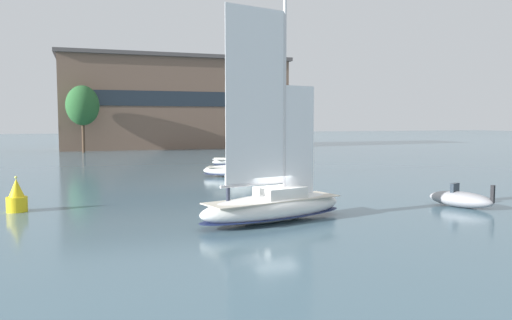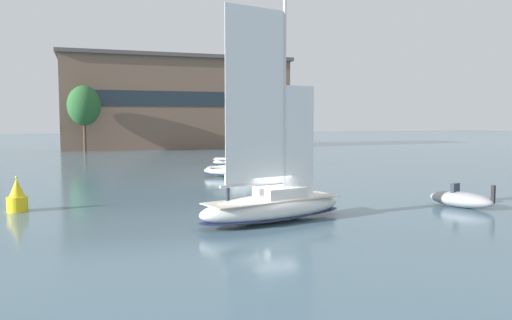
# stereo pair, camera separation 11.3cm
# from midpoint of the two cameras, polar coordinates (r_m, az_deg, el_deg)

# --- Properties ---
(ground_plane) EXTENTS (400.00, 400.00, 0.00)m
(ground_plane) POSITION_cam_midpoint_polar(r_m,az_deg,el_deg) (27.95, 2.10, -7.03)
(ground_plane) COLOR slate
(waterfront_building) EXTENTS (45.39, 15.09, 18.32)m
(waterfront_building) POSITION_cam_midpoint_polar(r_m,az_deg,el_deg) (103.65, -9.00, 6.50)
(waterfront_building) COLOR brown
(waterfront_building) RESTS_ON ground
(tree_shore_left) EXTENTS (5.64, 5.64, 11.62)m
(tree_shore_left) POSITION_cam_midpoint_polar(r_m,az_deg,el_deg) (91.76, -19.03, 5.90)
(tree_shore_left) COLOR #4C3828
(tree_shore_left) RESTS_ON ground
(sailboat_main) EXTENTS (9.60, 4.88, 12.70)m
(sailboat_main) POSITION_cam_midpoint_polar(r_m,az_deg,el_deg) (27.77, 2.13, -4.97)
(sailboat_main) COLOR white
(sailboat_main) RESTS_ON ground
(sailboat_moored_near_marina) EXTENTS (6.44, 1.99, 8.80)m
(sailboat_moored_near_marina) POSITION_cam_midpoint_polar(r_m,az_deg,el_deg) (61.35, -1.98, -0.12)
(sailboat_moored_near_marina) COLOR white
(sailboat_moored_near_marina) RESTS_ON ground
(sailboat_moored_mid_channel) EXTENTS (2.32, 5.75, 7.70)m
(sailboat_moored_mid_channel) POSITION_cam_midpoint_polar(r_m,az_deg,el_deg) (86.79, -0.47, 1.21)
(sailboat_moored_mid_channel) COLOR #194C47
(sailboat_moored_mid_channel) RESTS_ON ground
(sailboat_moored_outer_mooring) EXTENTS (7.36, 4.95, 9.91)m
(sailboat_moored_outer_mooring) POSITION_cam_midpoint_polar(r_m,az_deg,el_deg) (49.49, -1.83, -1.16)
(sailboat_moored_outer_mooring) COLOR white
(sailboat_moored_outer_mooring) RESTS_ON ground
(motor_tender) EXTENTS (3.23, 4.54, 1.62)m
(motor_tender) POSITION_cam_midpoint_polar(r_m,az_deg,el_deg) (34.95, 22.49, -4.16)
(motor_tender) COLOR #99999E
(motor_tender) RESTS_ON ground
(channel_buoy) EXTENTS (1.23, 1.23, 2.21)m
(channel_buoy) POSITION_cam_midpoint_polar(r_m,az_deg,el_deg) (34.06, -25.55, -3.87)
(channel_buoy) COLOR yellow
(channel_buoy) RESTS_ON ground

